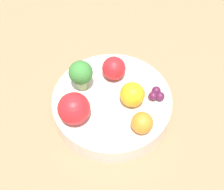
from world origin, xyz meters
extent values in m
plane|color=gray|center=(0.00, 0.00, 0.00)|extent=(6.00, 6.00, 0.00)
cube|color=#936D4C|center=(0.00, 0.00, 0.01)|extent=(1.20, 1.20, 0.02)
cylinder|color=silver|center=(0.00, 0.00, 0.04)|extent=(0.22, 0.22, 0.04)
cylinder|color=#99C17A|center=(-0.06, 0.00, 0.07)|extent=(0.02, 0.02, 0.03)
sphere|color=#387A33|center=(-0.06, 0.00, 0.10)|extent=(0.04, 0.04, 0.04)
sphere|color=red|center=(-0.04, -0.07, 0.09)|extent=(0.06, 0.06, 0.06)
sphere|color=red|center=(-0.02, 0.05, 0.08)|extent=(0.05, 0.05, 0.05)
sphere|color=orange|center=(0.04, 0.01, 0.08)|extent=(0.05, 0.05, 0.05)
sphere|color=orange|center=(0.07, -0.04, 0.08)|extent=(0.04, 0.04, 0.04)
sphere|color=#511938|center=(0.08, 0.04, 0.07)|extent=(0.02, 0.02, 0.02)
sphere|color=#511938|center=(0.07, 0.05, 0.07)|extent=(0.02, 0.02, 0.02)
sphere|color=#511938|center=(0.07, 0.03, 0.07)|extent=(0.02, 0.02, 0.02)
camera|label=1|loc=(0.14, -0.30, 0.53)|focal=50.00mm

